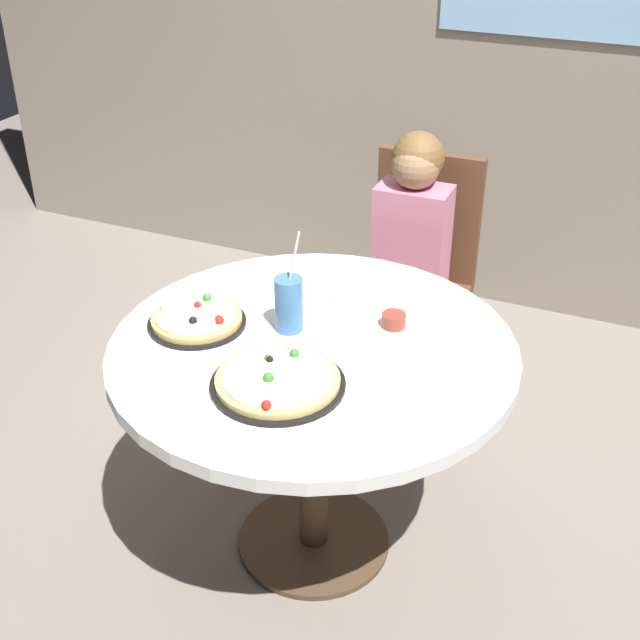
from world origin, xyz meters
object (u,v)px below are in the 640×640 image
pizza_cheese (279,381)px  plate_small (362,293)px  pizza_veggie (197,320)px  diner_child (402,298)px  chair_wooden (418,266)px  soda_cup (289,304)px  dining_table (313,376)px  sauce_bowl (394,320)px

pizza_cheese → plate_small: bearing=87.9°
pizza_veggie → diner_child: bearing=67.6°
diner_child → plate_small: (0.02, -0.48, 0.27)m
chair_wooden → pizza_cheese: chair_wooden is taller
pizza_veggie → soda_cup: size_ratio=0.92×
chair_wooden → diner_child: bearing=-89.2°
dining_table → sauce_bowl: bearing=46.2°
dining_table → diner_child: bearing=89.9°
soda_cup → sauce_bowl: (0.27, 0.13, -0.06)m
diner_child → pizza_veggie: (-0.35, -0.84, 0.28)m
soda_cup → sauce_bowl: size_ratio=4.38×
dining_table → soda_cup: (-0.09, 0.05, 0.19)m
diner_child → plate_small: bearing=-87.5°
sauce_bowl → pizza_veggie: bearing=-157.4°
sauce_bowl → dining_table: bearing=-133.8°
plate_small → pizza_cheese: bearing=-92.1°
chair_wooden → plate_small: chair_wooden is taller
chair_wooden → pizza_cheese: size_ratio=2.74×
chair_wooden → soda_cup: soda_cup is taller
chair_wooden → diner_child: size_ratio=0.88×
diner_child → pizza_cheese: 1.06m
chair_wooden → pizza_veggie: 1.11m
plate_small → chair_wooden: bearing=92.0°
soda_cup → plate_small: bearing=67.0°
plate_small → pizza_veggie: bearing=-135.8°
dining_table → soda_cup: 0.22m
pizza_cheese → sauce_bowl: (0.17, 0.40, 0.00)m
pizza_veggie → pizza_cheese: size_ratio=0.81×
pizza_veggie → sauce_bowl: 0.56m
sauce_bowl → pizza_cheese: bearing=-113.1°
dining_table → diner_child: diner_child is taller
chair_wooden → diner_child: diner_child is taller
diner_child → pizza_veggie: size_ratio=3.85×
diner_child → sauce_bowl: diner_child is taller
diner_child → chair_wooden: bearing=90.8°
pizza_cheese → dining_table: bearing=90.7°
dining_table → diner_child: (0.00, 0.80, -0.16)m
chair_wooden → plate_small: 0.70m
dining_table → chair_wooden: size_ratio=1.19×
dining_table → chair_wooden: 0.99m
dining_table → chair_wooden: (-0.00, 0.99, -0.11)m
sauce_bowl → diner_child: bearing=105.3°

